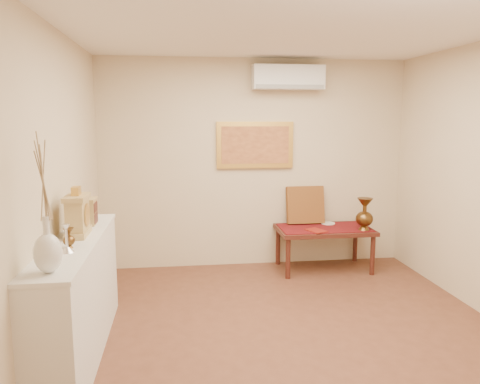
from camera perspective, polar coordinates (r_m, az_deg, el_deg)
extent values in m
plane|color=brown|center=(4.36, 6.72, -17.52)|extent=(4.50, 4.50, 0.00)
plane|color=white|center=(3.98, 7.47, 19.88)|extent=(4.50, 4.50, 0.00)
cube|color=beige|center=(6.14, 1.79, 3.44)|extent=(4.00, 0.02, 2.70)
cube|color=beige|center=(1.92, 24.47, -9.88)|extent=(4.00, 0.02, 2.70)
cube|color=beige|center=(3.96, -22.22, -0.31)|extent=(0.02, 4.50, 2.70)
cube|color=maroon|center=(6.11, 10.23, -4.30)|extent=(1.14, 0.59, 0.01)
cylinder|color=silver|center=(6.32, 10.68, -3.77)|extent=(0.19, 0.19, 0.01)
cube|color=maroon|center=(5.90, 9.28, -4.66)|extent=(0.27, 0.30, 0.01)
cube|color=#5B1D12|center=(6.26, 7.95, -1.57)|extent=(0.49, 0.20, 0.50)
cube|color=silver|center=(4.14, -19.08, -12.30)|extent=(0.35, 2.00, 0.95)
cube|color=silver|center=(3.99, -19.45, -5.72)|extent=(0.37, 2.02, 0.03)
cube|color=tan|center=(4.12, -19.10, -4.69)|extent=(0.16, 0.36, 0.05)
cube|color=tan|center=(4.09, -19.21, -2.64)|extent=(0.14, 0.30, 0.25)
cylinder|color=beige|center=(4.07, -18.18, -2.63)|extent=(0.01, 0.17, 0.17)
cylinder|color=gold|center=(4.07, -18.11, -2.63)|extent=(0.01, 0.19, 0.19)
cube|color=tan|center=(4.06, -19.31, -0.64)|extent=(0.17, 0.34, 0.04)
cube|color=gold|center=(4.05, -19.36, 0.13)|extent=(0.06, 0.11, 0.07)
cube|color=tan|center=(4.49, -18.14, -2.42)|extent=(0.15, 0.20, 0.22)
cube|color=#471C15|center=(4.49, -17.14, -3.03)|extent=(0.01, 0.17, 0.09)
cube|color=#471C15|center=(4.47, -17.20, -1.78)|extent=(0.01, 0.17, 0.09)
cube|color=tan|center=(4.47, -18.21, -0.88)|extent=(0.16, 0.21, 0.02)
cube|color=#471C15|center=(6.12, 10.23, -4.56)|extent=(1.20, 0.70, 0.05)
cylinder|color=#471C15|center=(5.78, 5.87, -8.10)|extent=(0.06, 0.06, 0.50)
cylinder|color=#471C15|center=(6.11, 15.85, -7.44)|extent=(0.06, 0.06, 0.50)
cylinder|color=#471C15|center=(6.32, 4.65, -6.58)|extent=(0.06, 0.06, 0.50)
cylinder|color=#471C15|center=(6.63, 13.87, -6.08)|extent=(0.06, 0.06, 0.50)
cube|color=gold|center=(6.10, 1.84, 5.76)|extent=(1.00, 0.05, 0.60)
cube|color=#C87A45|center=(6.07, 1.88, 5.74)|extent=(0.88, 0.01, 0.48)
cube|color=silver|center=(6.08, 5.88, 13.72)|extent=(0.90, 0.24, 0.30)
cube|color=gray|center=(5.96, 6.13, 12.66)|extent=(0.86, 0.02, 0.05)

